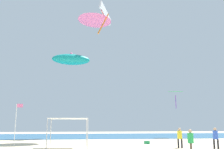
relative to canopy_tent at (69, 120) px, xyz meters
name	(u,v)px	position (x,y,z in m)	size (l,w,h in m)	color
ocean_strip	(93,136)	(3.54, 24.75, -2.40)	(110.00, 23.14, 0.03)	#28608C
canopy_tent	(69,120)	(0.00, 0.00, 0.00)	(3.35, 3.01, 2.54)	#B2B2B7
person_near_tent	(191,140)	(8.34, -6.23, -1.43)	(0.40, 0.42, 1.69)	brown
person_leftmost	(215,136)	(12.29, -2.35, -1.39)	(0.42, 0.42, 1.75)	black
person_far_shore	(180,136)	(9.68, -1.06, -1.41)	(0.41, 0.41, 1.71)	black
banner_flag	(16,121)	(-5.05, 2.82, -0.04)	(0.61, 0.06, 3.98)	silver
cooler_box	(147,142)	(8.07, 3.97, -2.24)	(0.57, 0.37, 0.35)	#1E8C4C
kite_diamond_green	(175,92)	(16.69, 17.17, 4.81)	(2.41, 2.40, 2.95)	green
kite_inflatable_teal	(71,59)	(-0.57, 18.19, 10.14)	(6.31, 2.61, 2.49)	teal
kite_parafoil_white	(105,14)	(5.38, 21.43, 20.03)	(2.74, 4.91, 3.23)	white
kite_delta_pink	(95,18)	(2.84, 11.14, 14.55)	(6.52, 6.50, 3.80)	pink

